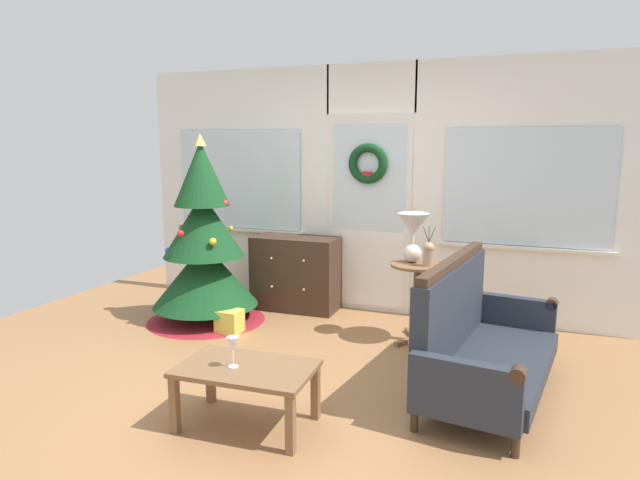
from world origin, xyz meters
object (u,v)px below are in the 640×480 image
(dresser_cabinet, at_px, (296,273))
(flower_vase, at_px, (428,253))
(christmas_tree, at_px, (204,252))
(coffee_table, at_px, (246,375))
(side_table, at_px, (417,286))
(table_lamp, at_px, (413,231))
(settee_sofa, at_px, (477,340))
(wine_glass, at_px, (233,345))
(gift_box, at_px, (229,321))

(dresser_cabinet, relative_size, flower_vase, 2.60)
(christmas_tree, distance_m, coffee_table, 2.25)
(christmas_tree, height_order, coffee_table, christmas_tree)
(side_table, xyz_separation_m, flower_vase, (0.10, -0.06, 0.32))
(table_lamp, bearing_deg, dresser_cabinet, 160.97)
(dresser_cabinet, height_order, side_table, dresser_cabinet)
(flower_vase, height_order, coffee_table, flower_vase)
(christmas_tree, bearing_deg, side_table, 5.30)
(christmas_tree, bearing_deg, flower_vase, 3.49)
(table_lamp, bearing_deg, side_table, -33.69)
(christmas_tree, relative_size, table_lamp, 4.20)
(christmas_tree, distance_m, settee_sofa, 2.79)
(side_table, height_order, table_lamp, table_lamp)
(settee_sofa, height_order, coffee_table, settee_sofa)
(coffee_table, bearing_deg, christmas_tree, 129.58)
(settee_sofa, xyz_separation_m, wine_glass, (-1.34, -1.09, 0.16))
(gift_box, bearing_deg, dresser_cabinet, 74.63)
(dresser_cabinet, xyz_separation_m, settee_sofa, (2.02, -1.36, -0.01))
(dresser_cabinet, distance_m, side_table, 1.50)
(dresser_cabinet, bearing_deg, flower_vase, -20.53)
(settee_sofa, distance_m, side_table, 1.06)
(gift_box, bearing_deg, settee_sofa, -10.44)
(dresser_cabinet, distance_m, coffee_table, 2.52)
(flower_vase, bearing_deg, coffee_table, -112.47)
(settee_sofa, xyz_separation_m, gift_box, (-2.28, 0.42, -0.27))
(dresser_cabinet, xyz_separation_m, table_lamp, (1.35, -0.46, 0.60))
(christmas_tree, xyz_separation_m, side_table, (2.08, 0.19, -0.20))
(dresser_cabinet, relative_size, side_table, 1.28)
(dresser_cabinet, height_order, coffee_table, dresser_cabinet)
(coffee_table, distance_m, wine_glass, 0.21)
(side_table, distance_m, coffee_table, 2.03)
(flower_vase, xyz_separation_m, gift_box, (-1.77, -0.38, -0.72))
(coffee_table, xyz_separation_m, wine_glass, (-0.07, -0.04, 0.20))
(settee_sofa, bearing_deg, dresser_cabinet, 145.99)
(dresser_cabinet, height_order, gift_box, dresser_cabinet)
(settee_sofa, bearing_deg, flower_vase, 122.68)
(settee_sofa, relative_size, flower_vase, 4.90)
(side_table, bearing_deg, wine_glass, -110.53)
(side_table, distance_m, gift_box, 1.77)
(dresser_cabinet, height_order, table_lamp, table_lamp)
(wine_glass, bearing_deg, gift_box, 121.78)
(dresser_cabinet, xyz_separation_m, flower_vase, (1.51, -0.56, 0.44))
(dresser_cabinet, bearing_deg, wine_glass, -74.57)
(christmas_tree, xyz_separation_m, dresser_cabinet, (0.67, 0.70, -0.31))
(coffee_table, bearing_deg, table_lamp, 72.77)
(table_lamp, height_order, gift_box, table_lamp)
(table_lamp, relative_size, coffee_table, 0.51)
(settee_sofa, relative_size, wine_glass, 8.79)
(side_table, bearing_deg, flower_vase, -30.96)
(wine_glass, bearing_deg, flower_vase, 66.28)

